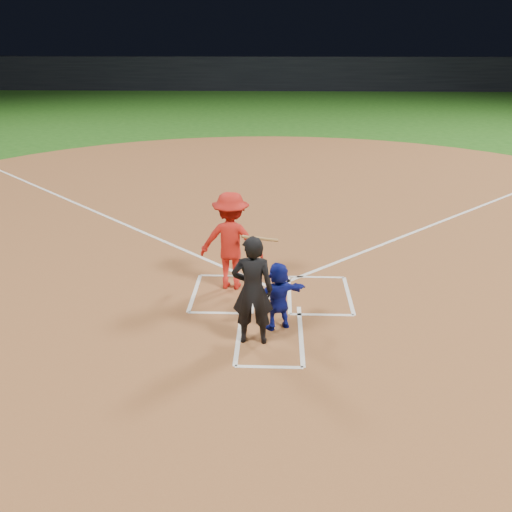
{
  "coord_description": "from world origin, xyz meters",
  "views": [
    {
      "loc": [
        0.09,
        -10.7,
        4.97
      ],
      "look_at": [
        -0.3,
        -0.4,
        1.0
      ],
      "focal_mm": 40.0,
      "sensor_mm": 36.0,
      "label": 1
    }
  ],
  "objects_px": {
    "umpire": "(253,290)",
    "batter_at_plate": "(231,241)",
    "home_plate": "(271,294)",
    "catcher": "(278,296)"
  },
  "relations": [
    {
      "from": "catcher",
      "to": "umpire",
      "type": "xyz_separation_m",
      "value": [
        -0.43,
        -0.53,
        0.34
      ]
    },
    {
      "from": "umpire",
      "to": "batter_at_plate",
      "type": "xyz_separation_m",
      "value": [
        -0.54,
        2.32,
        0.06
      ]
    },
    {
      "from": "home_plate",
      "to": "batter_at_plate",
      "type": "xyz_separation_m",
      "value": [
        -0.84,
        0.35,
        1.02
      ]
    },
    {
      "from": "umpire",
      "to": "batter_at_plate",
      "type": "relative_size",
      "value": 0.94
    },
    {
      "from": "home_plate",
      "to": "catcher",
      "type": "xyz_separation_m",
      "value": [
        0.14,
        -1.44,
        0.62
      ]
    },
    {
      "from": "catcher",
      "to": "umpire",
      "type": "bearing_deg",
      "value": 26.29
    },
    {
      "from": "home_plate",
      "to": "batter_at_plate",
      "type": "distance_m",
      "value": 1.37
    },
    {
      "from": "catcher",
      "to": "umpire",
      "type": "distance_m",
      "value": 0.76
    },
    {
      "from": "umpire",
      "to": "batter_at_plate",
      "type": "height_order",
      "value": "batter_at_plate"
    },
    {
      "from": "umpire",
      "to": "batter_at_plate",
      "type": "distance_m",
      "value": 2.38
    }
  ]
}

